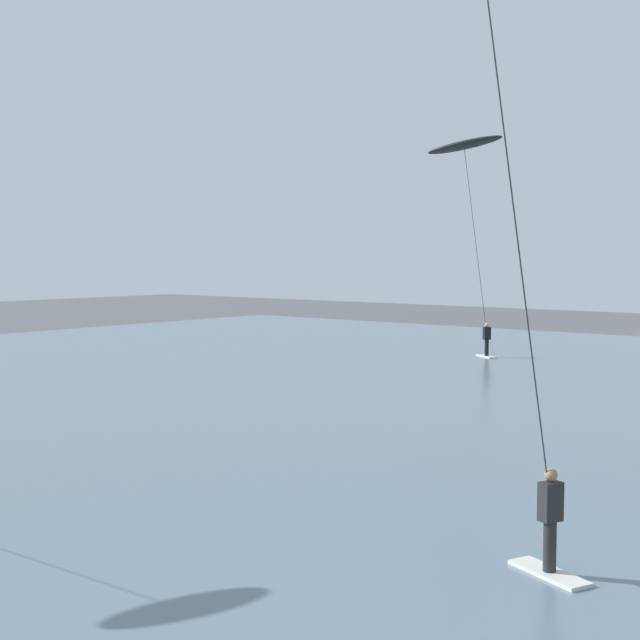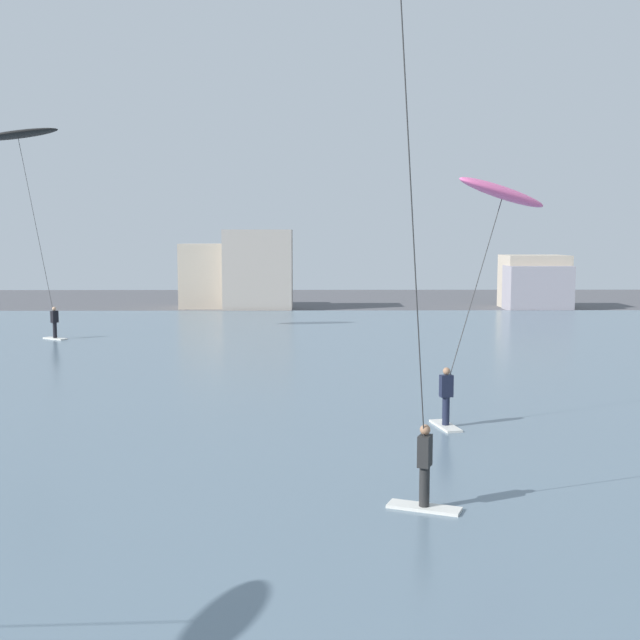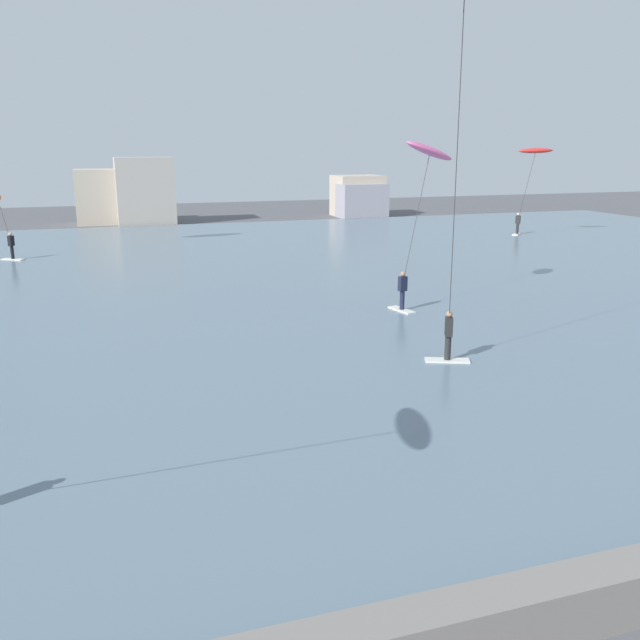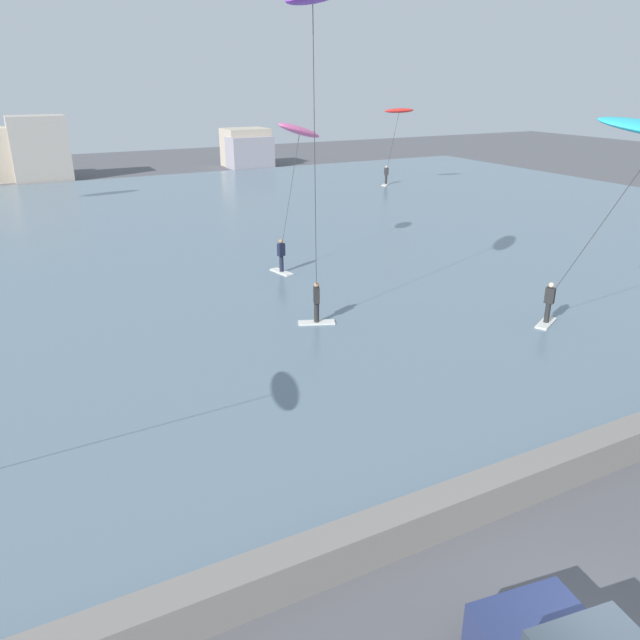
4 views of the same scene
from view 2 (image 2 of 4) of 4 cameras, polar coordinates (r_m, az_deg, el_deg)
water_bay at (r=30.70m, az=-1.94°, el=-3.88°), size 84.00×52.00×0.10m
far_shore_buildings at (r=58.91m, az=2.36°, el=3.09°), size 28.43×5.31×5.77m
kitesurfer_black at (r=43.91m, az=-20.51°, el=11.45°), size 4.45×2.02×10.78m
kitesurfer_pink at (r=23.41m, az=12.43°, el=7.37°), size 3.67×3.29×7.08m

